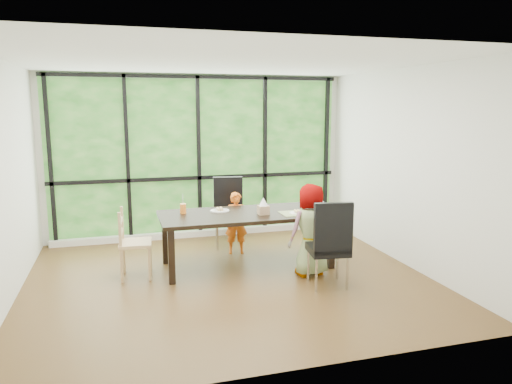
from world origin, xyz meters
TOP-DOWN VIEW (x-y plane):
  - ground at (0.00, 0.00)m, footprint 5.00×5.00m
  - back_wall at (0.00, 2.25)m, footprint 5.00×0.00m
  - foliage_backdrop at (0.00, 2.23)m, footprint 4.80×0.02m
  - window_mullions at (0.00, 2.19)m, footprint 4.80×0.06m
  - window_sill at (0.00, 2.15)m, footprint 4.80×0.12m
  - dining_table at (0.36, 0.45)m, footprint 2.44×1.24m
  - chair_window_leather at (0.33, 1.42)m, footprint 0.53×0.53m
  - chair_interior_leather at (1.11, -0.55)m, footprint 0.52×0.52m
  - chair_end_beech at (-1.13, 0.42)m, footprint 0.43×0.45m
  - child_toddler at (0.36, 1.06)m, footprint 0.37×0.28m
  - child_older at (1.05, -0.13)m, footprint 0.63×0.45m
  - placemat at (1.02, 0.22)m, footprint 0.47×0.35m
  - plate_far at (0.03, 0.64)m, footprint 0.26×0.26m
  - plate_near at (1.01, 0.21)m, footprint 0.23×0.23m
  - orange_cup at (-0.48, 0.65)m, footprint 0.08×0.08m
  - green_cup at (1.29, 0.13)m, footprint 0.08×0.08m
  - white_mug at (1.46, 0.49)m, footprint 0.09×0.09m
  - tissue_box at (0.55, 0.29)m, footprint 0.14×0.14m
  - crepe_rolls_far at (0.03, 0.64)m, footprint 0.10×0.12m
  - crepe_rolls_near at (1.01, 0.21)m, footprint 0.10×0.12m
  - straw_white at (-0.48, 0.65)m, footprint 0.01×0.04m
  - straw_pink at (1.29, 0.13)m, footprint 0.01×0.04m
  - tissue at (0.55, 0.29)m, footprint 0.12×0.12m

SIDE VIEW (x-z plane):
  - ground at x=0.00m, z-range 0.00..0.00m
  - window_sill at x=0.00m, z-range 0.00..0.10m
  - dining_table at x=0.36m, z-range 0.00..0.75m
  - chair_end_beech at x=-1.13m, z-range 0.00..0.90m
  - child_toddler at x=0.36m, z-range 0.00..0.93m
  - chair_window_leather at x=0.33m, z-range 0.00..1.08m
  - chair_interior_leather at x=1.11m, z-range 0.00..1.08m
  - child_older at x=1.05m, z-range 0.00..1.21m
  - placemat at x=1.02m, z-range 0.75..0.76m
  - plate_near at x=1.01m, z-range 0.75..0.76m
  - plate_far at x=0.03m, z-range 0.75..0.77m
  - crepe_rolls_near at x=1.01m, z-range 0.76..0.80m
  - crepe_rolls_far at x=0.03m, z-range 0.77..0.80m
  - white_mug at x=1.46m, z-range 0.75..0.84m
  - tissue_box at x=0.55m, z-range 0.75..0.87m
  - green_cup at x=1.29m, z-range 0.75..0.87m
  - orange_cup at x=-0.48m, z-range 0.75..0.88m
  - straw_pink at x=1.29m, z-range 0.81..1.01m
  - straw_white at x=-0.48m, z-range 0.82..1.02m
  - tissue at x=0.55m, z-range 0.87..0.98m
  - back_wall at x=0.00m, z-range -1.15..3.85m
  - foliage_backdrop at x=0.00m, z-range 0.03..2.67m
  - window_mullions at x=0.00m, z-range 0.03..2.67m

